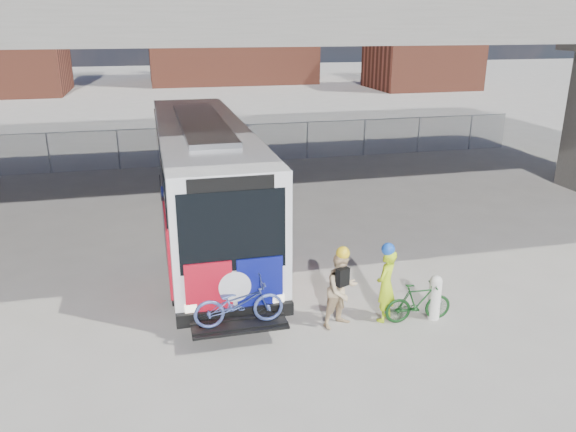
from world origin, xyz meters
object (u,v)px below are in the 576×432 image
object	(u,v)px
bike_parked	(418,302)
bus	(204,172)
bollard	(435,296)
cyclist_hivis	(386,283)
cyclist_tan	(342,289)

from	to	relation	value
bike_parked	bus	bearing A→B (deg)	34.51
bike_parked	bollard	bearing A→B (deg)	-82.73
bus	bollard	xyz separation A→B (m)	(4.48, -6.53, -1.53)
cyclist_hivis	cyclist_tan	distance (m)	1.05
cyclist_hivis	bollard	bearing A→B (deg)	124.97
cyclist_hivis	bike_parked	bearing A→B (deg)	116.45
bollard	cyclist_hivis	distance (m)	1.19
bollard	cyclist_hivis	bearing A→B (deg)	169.12
cyclist_hivis	bike_parked	size ratio (longest dim) A/B	1.21
bus	bike_parked	size ratio (longest dim) A/B	8.29
cyclist_hivis	cyclist_tan	world-z (taller)	cyclist_tan
bollard	cyclist_tan	bearing A→B (deg)	174.42
cyclist_hivis	bike_parked	distance (m)	0.86
cyclist_hivis	bike_parked	world-z (taller)	cyclist_hivis
bollard	cyclist_tan	world-z (taller)	cyclist_tan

